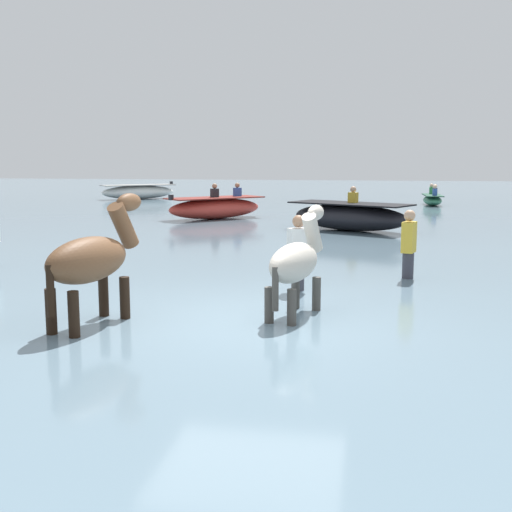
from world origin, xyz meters
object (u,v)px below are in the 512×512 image
at_px(person_wading_mid, 408,253).
at_px(person_wading_close, 298,262).
at_px(boat_near_starboard, 138,192).
at_px(boat_near_port, 433,199).
at_px(boat_mid_outer, 350,217).
at_px(boat_far_offshore, 215,208).
at_px(channel_buoy, 297,241).
at_px(horse_trailing_pinto, 296,265).
at_px(horse_lead_bay, 92,263).

relative_size(person_wading_mid, person_wading_close, 1.00).
bearing_deg(boat_near_starboard, boat_near_port, -7.71).
relative_size(boat_mid_outer, person_wading_close, 2.41).
distance_m(boat_mid_outer, person_wading_close, 8.97).
distance_m(boat_far_offshore, boat_mid_outer, 5.62).
bearing_deg(boat_mid_outer, boat_far_offshore, 148.27).
distance_m(person_wading_close, channel_buoy, 5.06).
distance_m(horse_trailing_pinto, boat_near_starboard, 26.16).
bearing_deg(boat_near_starboard, horse_lead_bay, -71.02).
bearing_deg(boat_near_starboard, boat_mid_outer, -49.11).
xyz_separation_m(boat_far_offshore, person_wading_close, (4.24, -11.91, 0.07)).
bearing_deg(channel_buoy, boat_near_starboard, 120.96).
relative_size(horse_lead_bay, horse_trailing_pinto, 1.10).
relative_size(horse_lead_bay, boat_far_offshore, 0.59).
bearing_deg(person_wading_mid, channel_buoy, 123.07).
bearing_deg(boat_far_offshore, boat_near_port, 45.04).
distance_m(boat_far_offshore, boat_near_starboard, 12.10).
xyz_separation_m(boat_near_port, boat_near_starboard, (-14.73, 1.99, 0.11)).
height_order(horse_lead_bay, boat_near_starboard, horse_lead_bay).
height_order(boat_mid_outer, person_wading_close, boat_mid_outer).
bearing_deg(boat_near_starboard, person_wading_mid, -58.66).
height_order(boat_far_offshore, boat_near_starboard, boat_far_offshore).
height_order(horse_lead_bay, boat_mid_outer, horse_lead_bay).
xyz_separation_m(boat_near_starboard, person_wading_close, (10.81, -22.07, 0.08)).
relative_size(boat_mid_outer, channel_buoy, 5.95).
xyz_separation_m(horse_lead_bay, channel_buoy, (1.74, 7.63, -0.64)).
bearing_deg(horse_trailing_pinto, boat_near_port, 80.18).
relative_size(boat_far_offshore, channel_buoy, 5.24).
relative_size(horse_lead_bay, channel_buoy, 3.10).
height_order(boat_near_port, boat_near_starboard, boat_near_port).
relative_size(boat_near_starboard, boat_mid_outer, 0.97).
bearing_deg(person_wading_close, channel_buoy, 96.62).
bearing_deg(boat_near_starboard, channel_buoy, -59.04).
distance_m(boat_far_offshore, person_wading_mid, 12.15).
height_order(horse_lead_bay, person_wading_close, horse_lead_bay).
distance_m(boat_near_starboard, boat_mid_outer, 17.35).
bearing_deg(boat_mid_outer, channel_buoy, -105.99).
distance_m(boat_mid_outer, channel_buoy, 4.10).
relative_size(horse_trailing_pinto, channel_buoy, 2.82).
xyz_separation_m(boat_mid_outer, channel_buoy, (-1.13, -3.93, -0.25)).
xyz_separation_m(boat_near_starboard, channel_buoy, (10.23, -17.05, -0.22)).
bearing_deg(channel_buoy, horse_lead_bay, -102.86).
height_order(horse_lead_bay, channel_buoy, horse_lead_bay).
bearing_deg(boat_near_starboard, boat_far_offshore, -57.09).
xyz_separation_m(boat_far_offshore, person_wading_mid, (6.03, -10.55, 0.07)).
xyz_separation_m(horse_trailing_pinto, channel_buoy, (-0.74, 6.69, -0.53)).
bearing_deg(channel_buoy, horse_trailing_pinto, -83.73).
distance_m(boat_near_port, boat_mid_outer, 11.62).
distance_m(boat_near_port, person_wading_mid, 18.83).
xyz_separation_m(horse_trailing_pinto, boat_mid_outer, (0.39, 10.63, -0.28)).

